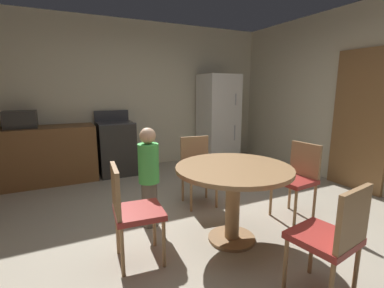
% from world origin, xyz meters
% --- Properties ---
extents(ground_plane, '(14.00, 14.00, 0.00)m').
position_xyz_m(ground_plane, '(0.00, 0.00, 0.00)').
color(ground_plane, '#A89E89').
extents(wall_back, '(5.80, 0.12, 2.70)m').
position_xyz_m(wall_back, '(0.00, 2.89, 1.35)').
color(wall_back, beige).
rests_on(wall_back, ground).
extents(wall_right, '(0.12, 5.39, 2.70)m').
position_xyz_m(wall_right, '(2.80, 0.20, 1.35)').
color(wall_right, beige).
rests_on(wall_right, ground).
extents(kitchen_counter, '(1.88, 0.60, 0.90)m').
position_xyz_m(kitchen_counter, '(-1.66, 2.49, 0.45)').
color(kitchen_counter, brown).
rests_on(kitchen_counter, ground).
extents(oven_range, '(0.60, 0.60, 1.10)m').
position_xyz_m(oven_range, '(-0.37, 2.50, 0.47)').
color(oven_range, '#2D2B28').
rests_on(oven_range, ground).
extents(refrigerator, '(0.68, 0.68, 1.76)m').
position_xyz_m(refrigerator, '(1.68, 2.44, 0.88)').
color(refrigerator, white).
rests_on(refrigerator, ground).
extents(microwave, '(0.44, 0.32, 0.26)m').
position_xyz_m(microwave, '(-1.75, 2.49, 1.03)').
color(microwave, '#2D2B28').
rests_on(microwave, kitchen_counter).
extents(door_panelled, '(0.05, 0.84, 2.04)m').
position_xyz_m(door_panelled, '(2.70, 0.18, 1.02)').
color(door_panelled, olive).
rests_on(door_panelled, ground).
extents(dining_table, '(1.11, 1.11, 0.76)m').
position_xyz_m(dining_table, '(0.22, -0.24, 0.60)').
color(dining_table, '#9E754C').
rests_on(dining_table, ground).
extents(chair_north, '(0.44, 0.44, 0.87)m').
position_xyz_m(chair_north, '(0.33, 0.73, 0.50)').
color(chair_north, '#9E754C').
rests_on(chair_north, ground).
extents(chair_west, '(0.43, 0.43, 0.87)m').
position_xyz_m(chair_west, '(-0.76, -0.16, 0.50)').
color(chair_west, '#9E754C').
rests_on(chair_west, ground).
extents(chair_south, '(0.46, 0.46, 0.87)m').
position_xyz_m(chair_south, '(0.38, -1.21, 0.50)').
color(chair_south, '#9E754C').
rests_on(chair_south, ground).
extents(chair_east, '(0.44, 0.44, 0.87)m').
position_xyz_m(chair_east, '(1.19, -0.13, 0.50)').
color(chair_east, '#9E754C').
rests_on(chair_east, ground).
extents(person_child, '(0.31, 0.31, 1.09)m').
position_xyz_m(person_child, '(-0.42, 0.40, 0.58)').
color(person_child, '#665B51').
rests_on(person_child, ground).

